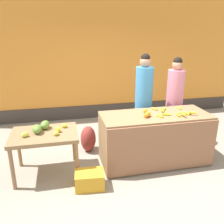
{
  "coord_description": "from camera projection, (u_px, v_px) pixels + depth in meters",
  "views": [
    {
      "loc": [
        -1.18,
        -3.64,
        2.28
      ],
      "look_at": [
        -0.33,
        0.15,
        0.96
      ],
      "focal_mm": 38.04,
      "sensor_mm": 36.0,
      "label": 1
    }
  ],
  "objects": [
    {
      "name": "produce_sack",
      "position": [
        88.0,
        139.0,
        4.71
      ],
      "size": [
        0.4,
        0.44,
        0.52
      ],
      "primitive_type": "ellipsoid",
      "rotation": [
        0.0,
        0.0,
        1.23
      ],
      "color": "maroon",
      "rests_on": "ground"
    },
    {
      "name": "orange_pile",
      "position": [
        147.0,
        114.0,
        4.04
      ],
      "size": [
        0.16,
        0.32,
        0.09
      ],
      "color": "orange",
      "rests_on": "fruit_stall_counter"
    },
    {
      "name": "fruit_stall_counter",
      "position": [
        155.0,
        138.0,
        4.27
      ],
      "size": [
        1.91,
        0.82,
        0.91
      ],
      "color": "olive",
      "rests_on": "ground"
    },
    {
      "name": "produce_crate",
      "position": [
        90.0,
        180.0,
        3.63
      ],
      "size": [
        0.47,
        0.36,
        0.26
      ],
      "primitive_type": "cube",
      "rotation": [
        0.0,
        0.0,
        -0.09
      ],
      "color": "gold",
      "rests_on": "ground"
    },
    {
      "name": "banana_bunch_pile",
      "position": [
        174.0,
        112.0,
        4.15
      ],
      "size": [
        0.69,
        0.59,
        0.07
      ],
      "color": "gold",
      "rests_on": "fruit_stall_counter"
    },
    {
      "name": "market_wall_back",
      "position": [
        104.0,
        62.0,
        6.31
      ],
      "size": [
        7.58,
        0.23,
        3.09
      ],
      "color": "orange",
      "rests_on": "ground"
    },
    {
      "name": "vendor_woman_pink_shirt",
      "position": [
        174.0,
        101.0,
        4.89
      ],
      "size": [
        0.34,
        0.34,
        1.81
      ],
      "color": "#33333D",
      "rests_on": "ground"
    },
    {
      "name": "mango_papaya_pile",
      "position": [
        43.0,
        128.0,
        3.85
      ],
      "size": [
        0.73,
        0.49,
        0.14
      ],
      "color": "yellow",
      "rests_on": "side_table_wooden"
    },
    {
      "name": "ground_plane",
      "position": [
        131.0,
        163.0,
        4.34
      ],
      "size": [
        24.0,
        24.0,
        0.0
      ],
      "primitive_type": "plane",
      "color": "gray"
    },
    {
      "name": "vendor_woman_blue_shirt",
      "position": [
        144.0,
        102.0,
        4.71
      ],
      "size": [
        0.34,
        0.34,
        1.89
      ],
      "color": "#33333D",
      "rests_on": "ground"
    },
    {
      "name": "side_table_wooden",
      "position": [
        45.0,
        138.0,
        3.83
      ],
      "size": [
        1.05,
        0.77,
        0.74
      ],
      "color": "olive",
      "rests_on": "ground"
    }
  ]
}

